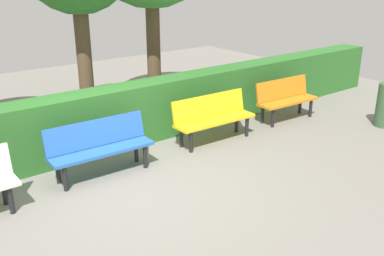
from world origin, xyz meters
name	(u,v)px	position (x,y,z in m)	size (l,w,h in m)	color
ground_plane	(136,185)	(0.00, 0.00, 0.00)	(17.77, 17.77, 0.00)	gray
bench_orange	(286,98)	(-4.13, -0.67, 0.48)	(1.47, 0.53, 0.86)	orange
bench_yellow	(213,116)	(-2.10, -0.68, 0.48)	(1.65, 0.52, 0.86)	yellow
bench_blue	(100,145)	(0.21, -0.68, 0.48)	(1.65, 0.52, 0.86)	blue
hedge_row	(136,113)	(-0.96, -1.54, 0.55)	(13.77, 0.57, 1.10)	#2D6B28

